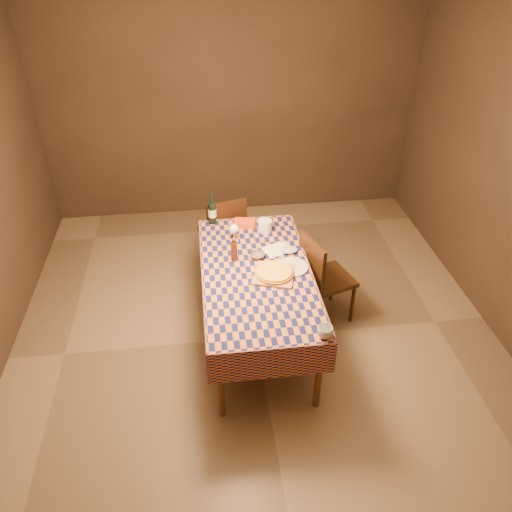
# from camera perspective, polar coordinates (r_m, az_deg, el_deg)

# --- Properties ---
(room) EXTENTS (5.00, 5.10, 2.70)m
(room) POSITION_cam_1_polar(r_m,az_deg,el_deg) (3.94, 0.09, 4.96)
(room) COLOR brown
(room) RESTS_ON ground
(dining_table) EXTENTS (0.94, 1.84, 0.77)m
(dining_table) POSITION_cam_1_polar(r_m,az_deg,el_deg) (4.31, 0.08, -2.63)
(dining_table) COLOR brown
(dining_table) RESTS_ON ground
(cutting_board) EXTENTS (0.42, 0.42, 0.02)m
(cutting_board) POSITION_cam_1_polar(r_m,az_deg,el_deg) (4.21, 2.10, -2.14)
(cutting_board) COLOR tan
(cutting_board) RESTS_ON dining_table
(pizza) EXTENTS (0.40, 0.40, 0.03)m
(pizza) POSITION_cam_1_polar(r_m,az_deg,el_deg) (4.20, 2.11, -1.86)
(pizza) COLOR #A3631B
(pizza) RESTS_ON cutting_board
(pepper_mill) EXTENTS (0.07, 0.07, 0.23)m
(pepper_mill) POSITION_cam_1_polar(r_m,az_deg,el_deg) (4.34, -2.52, 0.72)
(pepper_mill) COLOR #471F10
(pepper_mill) RESTS_ON dining_table
(bowl) EXTENTS (0.16, 0.16, 0.04)m
(bowl) POSITION_cam_1_polar(r_m,az_deg,el_deg) (4.42, 0.17, 0.03)
(bowl) COLOR #674D56
(bowl) RESTS_ON dining_table
(wine_glass) EXTENTS (0.09, 0.09, 0.18)m
(wine_glass) POSITION_cam_1_polar(r_m,az_deg,el_deg) (4.59, -2.56, 3.05)
(wine_glass) COLOR white
(wine_glass) RESTS_ON dining_table
(wine_bottle) EXTENTS (0.10, 0.10, 0.32)m
(wine_bottle) POSITION_cam_1_polar(r_m,az_deg,el_deg) (4.90, -5.02, 5.01)
(wine_bottle) COLOR black
(wine_bottle) RESTS_ON dining_table
(deli_tub) EXTENTS (0.14, 0.14, 0.11)m
(deli_tub) POSITION_cam_1_polar(r_m,az_deg,el_deg) (4.78, 1.03, 3.50)
(deli_tub) COLOR white
(deli_tub) RESTS_ON dining_table
(takeout_container) EXTENTS (0.23, 0.18, 0.05)m
(takeout_container) POSITION_cam_1_polar(r_m,az_deg,el_deg) (4.88, -1.31, 3.76)
(takeout_container) COLOR #C83F1A
(takeout_container) RESTS_ON dining_table
(white_plate) EXTENTS (0.38, 0.38, 0.02)m
(white_plate) POSITION_cam_1_polar(r_m,az_deg,el_deg) (4.31, 4.11, -1.26)
(white_plate) COLOR silver
(white_plate) RESTS_ON dining_table
(tumbler) EXTENTS (0.15, 0.15, 0.09)m
(tumbler) POSITION_cam_1_polar(r_m,az_deg,el_deg) (3.66, 7.91, -8.60)
(tumbler) COLOR silver
(tumbler) RESTS_ON dining_table
(flour_patch) EXTENTS (0.29, 0.26, 0.00)m
(flour_patch) POSITION_cam_1_polar(r_m,az_deg,el_deg) (4.54, 2.48, 0.77)
(flour_patch) COLOR silver
(flour_patch) RESTS_ON dining_table
(flour_bag) EXTENTS (0.18, 0.16, 0.04)m
(flour_bag) POSITION_cam_1_polar(r_m,az_deg,el_deg) (4.50, 3.83, 0.70)
(flour_bag) COLOR #9AA6C5
(flour_bag) RESTS_ON dining_table
(chair_far) EXTENTS (0.52, 0.53, 0.93)m
(chair_far) POSITION_cam_1_polar(r_m,az_deg,el_deg) (5.28, -3.68, 2.83)
(chair_far) COLOR black
(chair_far) RESTS_ON ground
(chair_right) EXTENTS (0.54, 0.53, 0.93)m
(chair_right) POSITION_cam_1_polar(r_m,az_deg,el_deg) (4.68, 7.45, -2.14)
(chair_right) COLOR black
(chair_right) RESTS_ON ground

